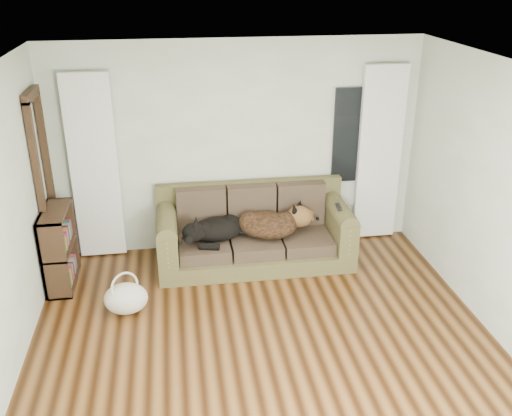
{
  "coord_description": "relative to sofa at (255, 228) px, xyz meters",
  "views": [
    {
      "loc": [
        -0.75,
        -4.12,
        3.41
      ],
      "look_at": [
        0.1,
        1.6,
        0.88
      ],
      "focal_mm": 40.0,
      "sensor_mm": 36.0,
      "label": 1
    }
  ],
  "objects": [
    {
      "name": "door_casing",
      "position": [
        -2.34,
        0.07,
        0.6
      ],
      "size": [
        0.07,
        0.6,
        2.1
      ],
      "primitive_type": "cube",
      "color": "#301E13",
      "rests_on": "ground"
    },
    {
      "name": "tv_remote",
      "position": [
        0.98,
        -0.14,
        0.28
      ],
      "size": [
        0.07,
        0.18,
        0.02
      ],
      "primitive_type": "cube",
      "rotation": [
        0.0,
        0.0,
        -0.11
      ],
      "color": "black",
      "rests_on": "sofa"
    },
    {
      "name": "ceiling",
      "position": [
        -0.14,
        -1.97,
        2.15
      ],
      "size": [
        5.0,
        5.0,
        0.0
      ],
      "primitive_type": "plane",
      "color": "white",
      "rests_on": "ground"
    },
    {
      "name": "floor",
      "position": [
        -0.14,
        -1.97,
        -0.45
      ],
      "size": [
        5.0,
        5.0,
        0.0
      ],
      "primitive_type": "plane",
      "color": "black",
      "rests_on": "ground"
    },
    {
      "name": "dog_black_lab",
      "position": [
        -0.48,
        -0.03,
        0.03
      ],
      "size": [
        0.7,
        0.55,
        0.27
      ],
      "primitive_type": "ellipsoid",
      "rotation": [
        0.0,
        0.0,
        0.19
      ],
      "color": "black",
      "rests_on": "sofa"
    },
    {
      "name": "wall_back",
      "position": [
        -0.14,
        0.53,
        0.85
      ],
      "size": [
        4.5,
        0.04,
        2.6
      ],
      "primitive_type": "cube",
      "color": "silver",
      "rests_on": "ground"
    },
    {
      "name": "curtain_left",
      "position": [
        -1.84,
        0.45,
        0.7
      ],
      "size": [
        0.55,
        0.08,
        2.25
      ],
      "primitive_type": "cube",
      "color": "white",
      "rests_on": "ground"
    },
    {
      "name": "curtain_right",
      "position": [
        1.66,
        0.45,
        0.7
      ],
      "size": [
        0.55,
        0.08,
        2.25
      ],
      "primitive_type": "cube",
      "color": "white",
      "rests_on": "ground"
    },
    {
      "name": "tote_bag",
      "position": [
        -1.49,
        -0.89,
        -0.29
      ],
      "size": [
        0.52,
        0.44,
        0.33
      ],
      "primitive_type": "ellipsoid",
      "rotation": [
        0.0,
        0.0,
        0.22
      ],
      "color": "silver",
      "rests_on": "floor"
    },
    {
      "name": "bookshelf",
      "position": [
        -2.23,
        -0.19,
        0.05
      ],
      "size": [
        0.3,
        0.74,
        0.91
      ],
      "primitive_type": "cube",
      "rotation": [
        0.0,
        0.0,
        -0.04
      ],
      "color": "#301E13",
      "rests_on": "floor"
    },
    {
      "name": "sofa",
      "position": [
        0.0,
        0.0,
        0.0
      ],
      "size": [
        2.31,
        1.0,
        0.95
      ],
      "primitive_type": "cube",
      "color": "#484725",
      "rests_on": "floor"
    },
    {
      "name": "window_pane",
      "position": [
        1.31,
        0.5,
        0.95
      ],
      "size": [
        0.5,
        0.03,
        1.2
      ],
      "primitive_type": "cube",
      "color": "black",
      "rests_on": "wall_back"
    },
    {
      "name": "dog_shepherd",
      "position": [
        0.19,
        -0.02,
        0.04
      ],
      "size": [
        0.88,
        0.75,
        0.33
      ],
      "primitive_type": "ellipsoid",
      "rotation": [
        0.0,
        0.0,
        2.8
      ],
      "color": "black",
      "rests_on": "sofa"
    }
  ]
}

